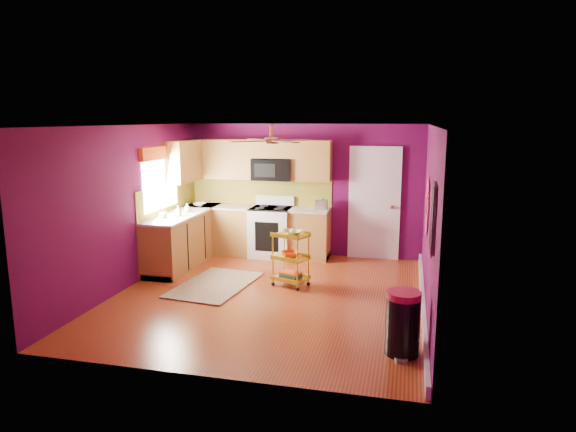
# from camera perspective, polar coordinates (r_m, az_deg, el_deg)

# --- Properties ---
(ground) EXTENTS (5.00, 5.00, 0.00)m
(ground) POSITION_cam_1_polar(r_m,az_deg,el_deg) (7.74, -2.12, -8.82)
(ground) COLOR maroon
(ground) RESTS_ON ground
(room_envelope) EXTENTS (4.54, 5.04, 2.52)m
(room_envelope) POSITION_cam_1_polar(r_m,az_deg,el_deg) (7.35, -2.01, 3.24)
(room_envelope) COLOR #52093F
(room_envelope) RESTS_ON ground
(lower_cabinets) EXTENTS (2.81, 2.31, 0.94)m
(lower_cabinets) POSITION_cam_1_polar(r_m,az_deg,el_deg) (9.68, -6.97, -2.19)
(lower_cabinets) COLOR #8E5E26
(lower_cabinets) RESTS_ON ground
(electric_range) EXTENTS (0.76, 0.66, 1.13)m
(electric_range) POSITION_cam_1_polar(r_m,az_deg,el_deg) (9.76, -1.86, -1.71)
(electric_range) COLOR white
(electric_range) RESTS_ON ground
(upper_cabinetry) EXTENTS (2.80, 2.30, 1.26)m
(upper_cabinetry) POSITION_cam_1_polar(r_m,az_deg,el_deg) (9.77, -5.85, 6.06)
(upper_cabinetry) COLOR #8E5E26
(upper_cabinetry) RESTS_ON ground
(left_window) EXTENTS (0.08, 1.35, 1.08)m
(left_window) POSITION_cam_1_polar(r_m,az_deg,el_deg) (9.13, -13.99, 5.07)
(left_window) COLOR white
(left_window) RESTS_ON ground
(panel_door) EXTENTS (0.95, 0.11, 2.15)m
(panel_door) POSITION_cam_1_polar(r_m,az_deg,el_deg) (9.64, 9.56, 1.26)
(panel_door) COLOR white
(panel_door) RESTS_ON ground
(right_wall_art) EXTENTS (0.04, 2.74, 1.04)m
(right_wall_art) POSITION_cam_1_polar(r_m,az_deg,el_deg) (6.79, 15.44, 0.61)
(right_wall_art) COLOR black
(right_wall_art) RESTS_ON ground
(ceiling_fan) EXTENTS (1.01, 1.01, 0.26)m
(ceiling_fan) POSITION_cam_1_polar(r_m,az_deg,el_deg) (7.49, -1.83, 8.44)
(ceiling_fan) COLOR #BF8C3F
(ceiling_fan) RESTS_ON ground
(shag_rug) EXTENTS (1.17, 1.73, 0.02)m
(shag_rug) POSITION_cam_1_polar(r_m,az_deg,el_deg) (8.26, -8.10, -7.57)
(shag_rug) COLOR #311C10
(shag_rug) RESTS_ON ground
(rolling_cart) EXTENTS (0.61, 0.53, 0.93)m
(rolling_cart) POSITION_cam_1_polar(r_m,az_deg,el_deg) (8.03, 0.34, -4.51)
(rolling_cart) COLOR gold
(rolling_cart) RESTS_ON ground
(trash_can) EXTENTS (0.49, 0.49, 0.73)m
(trash_can) POSITION_cam_1_polar(r_m,az_deg,el_deg) (5.95, 12.64, -11.54)
(trash_can) COLOR black
(trash_can) RESTS_ON ground
(teal_kettle) EXTENTS (0.18, 0.18, 0.21)m
(teal_kettle) POSITION_cam_1_polar(r_m,az_deg,el_deg) (9.54, 3.77, 1.29)
(teal_kettle) COLOR teal
(teal_kettle) RESTS_ON lower_cabinets
(toaster) EXTENTS (0.22, 0.15, 0.18)m
(toaster) POSITION_cam_1_polar(r_m,az_deg,el_deg) (9.51, 3.74, 1.29)
(toaster) COLOR beige
(toaster) RESTS_ON lower_cabinets
(soap_bottle_a) EXTENTS (0.08, 0.09, 0.18)m
(soap_bottle_a) POSITION_cam_1_polar(r_m,az_deg,el_deg) (9.03, -12.13, 0.57)
(soap_bottle_a) COLOR #EA3F72
(soap_bottle_a) RESTS_ON lower_cabinets
(soap_bottle_b) EXTENTS (0.12, 0.12, 0.16)m
(soap_bottle_b) POSITION_cam_1_polar(r_m,az_deg,el_deg) (9.37, -11.14, 0.90)
(soap_bottle_b) COLOR white
(soap_bottle_b) RESTS_ON lower_cabinets
(counter_dish) EXTENTS (0.24, 0.24, 0.06)m
(counter_dish) POSITION_cam_1_polar(r_m,az_deg,el_deg) (10.01, -9.78, 1.28)
(counter_dish) COLOR white
(counter_dish) RESTS_ON lower_cabinets
(counter_cup) EXTENTS (0.13, 0.13, 0.10)m
(counter_cup) POSITION_cam_1_polar(r_m,az_deg,el_deg) (8.90, -13.68, 0.08)
(counter_cup) COLOR white
(counter_cup) RESTS_ON lower_cabinets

